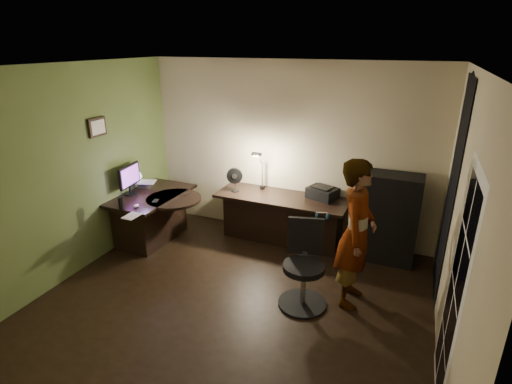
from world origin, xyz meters
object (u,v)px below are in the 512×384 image
at_px(cabinet, 386,218).
at_px(monitor, 129,184).
at_px(desk_left, 153,217).
at_px(person, 356,234).
at_px(office_chair, 304,267).
at_px(desk_right, 281,219).

distance_m(cabinet, monitor, 3.77).
height_order(desk_left, monitor, monitor).
relative_size(cabinet, person, 0.72).
relative_size(desk_left, person, 0.74).
height_order(monitor, person, person).
bearing_deg(cabinet, office_chair, -115.59).
height_order(desk_right, monitor, monitor).
bearing_deg(cabinet, monitor, -165.44).
bearing_deg(monitor, office_chair, -18.84).
relative_size(desk_left, monitor, 2.63).
xyz_separation_m(desk_right, person, (1.27, -1.11, 0.51)).
distance_m(monitor, person, 3.43).
bearing_deg(desk_right, person, -39.94).
relative_size(desk_right, person, 1.13).
height_order(desk_right, person, person).
bearing_deg(office_chair, desk_right, 104.77).
xyz_separation_m(cabinet, monitor, (-3.66, -0.86, 0.29)).
bearing_deg(desk_left, office_chair, -14.31).
relative_size(monitor, office_chair, 0.49).
relative_size(desk_left, cabinet, 1.04).
height_order(cabinet, office_chair, cabinet).
bearing_deg(desk_right, office_chair, -60.68).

